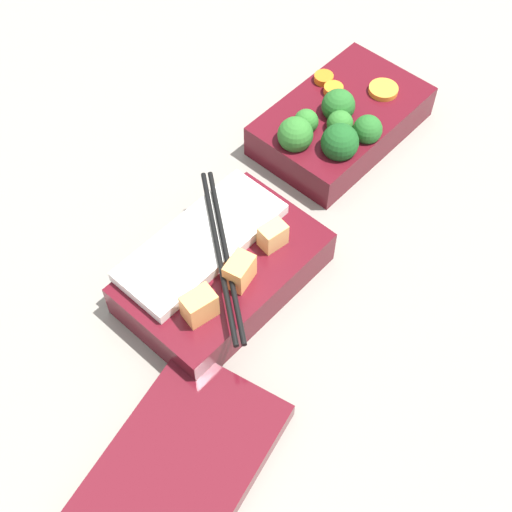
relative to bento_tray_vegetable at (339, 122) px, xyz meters
The scene contains 4 objects.
ground_plane 0.12m from the bento_tray_vegetable, ahead, with size 3.00×3.00×0.00m, color gray.
bento_tray_vegetable is the anchor object (origin of this frame).
bento_tray_rice 0.24m from the bento_tray_vegetable, ahead, with size 0.20×0.16×0.07m.
bento_lid 0.42m from the bento_tray_vegetable, 20.12° to the left, with size 0.19×0.12×0.02m, color #510F19.
Camera 1 is at (0.38, 0.31, 0.60)m, focal length 50.00 mm.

